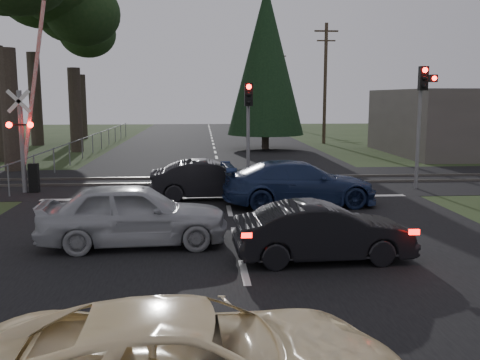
{
  "coord_description": "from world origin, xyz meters",
  "views": [
    {
      "loc": [
        -0.83,
        -10.49,
        3.58
      ],
      "look_at": [
        0.19,
        4.0,
        1.3
      ],
      "focal_mm": 40.0,
      "sensor_mm": 36.0,
      "label": 1
    }
  ],
  "objects": [
    {
      "name": "rail_near",
      "position": [
        0.0,
        11.2,
        0.05
      ],
      "size": [
        120.0,
        0.12,
        0.1
      ],
      "primitive_type": "cube",
      "color": "#59544C",
      "rests_on": "ground"
    },
    {
      "name": "traffic_signal_right",
      "position": [
        7.55,
        9.47,
        3.31
      ],
      "size": [
        0.68,
        0.48,
        4.7
      ],
      "color": "slate",
      "rests_on": "ground"
    },
    {
      "name": "traffic_signal_center",
      "position": [
        1.0,
        10.68,
        2.81
      ],
      "size": [
        0.32,
        0.48,
        4.1
      ],
      "color": "slate",
      "rests_on": "ground"
    },
    {
      "name": "crossing_signal",
      "position": [
        -7.27,
        9.79,
        2.06
      ],
      "size": [
        1.62,
        0.38,
        6.96
      ],
      "color": "slate",
      "rests_on": "ground"
    },
    {
      "name": "utility_pole_far",
      "position": [
        8.5,
        55.0,
        4.73
      ],
      "size": [
        1.8,
        0.26,
        9.0
      ],
      "color": "#4C3D2D",
      "rests_on": "ground"
    },
    {
      "name": "stop_line",
      "position": [
        0.0,
        8.2,
        0.01
      ],
      "size": [
        13.0,
        0.35,
        0.0
      ],
      "primitive_type": "cube",
      "color": "silver",
      "rests_on": "ground"
    },
    {
      "name": "utility_pole_mid",
      "position": [
        8.5,
        30.0,
        4.73
      ],
      "size": [
        1.8,
        0.26,
        9.0
      ],
      "color": "#4C3D2D",
      "rests_on": "ground"
    },
    {
      "name": "blue_sedan",
      "position": [
        2.35,
        6.68,
        0.74
      ],
      "size": [
        5.21,
        2.4,
        1.47
      ],
      "primitive_type": "imported",
      "rotation": [
        0.0,
        0.0,
        1.64
      ],
      "color": "navy",
      "rests_on": "ground"
    },
    {
      "name": "conifer_tree",
      "position": [
        3.5,
        26.0,
        5.99
      ],
      "size": [
        5.2,
        5.2,
        11.0
      ],
      "color": "#473D33",
      "rests_on": "ground"
    },
    {
      "name": "road",
      "position": [
        0.0,
        10.0,
        0.01
      ],
      "size": [
        14.0,
        100.0,
        0.01
      ],
      "primitive_type": "cube",
      "color": "black",
      "rests_on": "ground"
    },
    {
      "name": "euc_tree_e",
      "position": [
        -11.0,
        36.0,
        9.51
      ],
      "size": [
        6.0,
        6.0,
        13.2
      ],
      "color": "#473D33",
      "rests_on": "ground"
    },
    {
      "name": "rail_far",
      "position": [
        0.0,
        12.8,
        0.05
      ],
      "size": [
        120.0,
        0.12,
        0.1
      ],
      "primitive_type": "cube",
      "color": "#59544C",
      "rests_on": "ground"
    },
    {
      "name": "ground",
      "position": [
        0.0,
        0.0,
        0.0
      ],
      "size": [
        120.0,
        120.0,
        0.0
      ],
      "primitive_type": "plane",
      "color": "#273819",
      "rests_on": "ground"
    },
    {
      "name": "dark_hatchback",
      "position": [
        1.79,
        0.71,
        0.64
      ],
      "size": [
        3.94,
        1.54,
        1.28
      ],
      "primitive_type": "imported",
      "rotation": [
        0.0,
        0.0,
        1.62
      ],
      "color": "black",
      "rests_on": "ground"
    },
    {
      "name": "silver_car",
      "position": [
        -2.49,
        2.25,
        0.77
      ],
      "size": [
        4.6,
        2.06,
        1.53
      ],
      "primitive_type": "imported",
      "rotation": [
        0.0,
        0.0,
        1.63
      ],
      "color": "#9FA2A7",
      "rests_on": "ground"
    },
    {
      "name": "rail_corridor",
      "position": [
        0.0,
        12.0,
        0.01
      ],
      "size": [
        120.0,
        8.0,
        0.01
      ],
      "primitive_type": "cube",
      "color": "black",
      "rests_on": "ground"
    },
    {
      "name": "euc_tree_c",
      "position": [
        -9.0,
        25.0,
        9.51
      ],
      "size": [
        6.0,
        6.0,
        13.2
      ],
      "color": "#473D33",
      "rests_on": "ground"
    },
    {
      "name": "fence_left",
      "position": [
        -7.8,
        22.5,
        0.0
      ],
      "size": [
        0.1,
        36.0,
        1.2
      ],
      "primitive_type": null,
      "color": "slate",
      "rests_on": "ground"
    },
    {
      "name": "dark_car_far",
      "position": [
        -0.59,
        8.04,
        0.68
      ],
      "size": [
        4.19,
        1.63,
        1.36
      ],
      "primitive_type": "imported",
      "rotation": [
        0.0,
        0.0,
        1.62
      ],
      "color": "black",
      "rests_on": "ground"
    }
  ]
}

